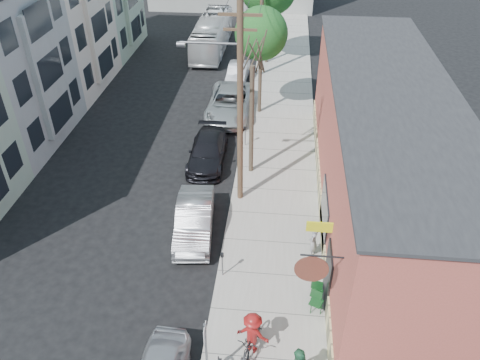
# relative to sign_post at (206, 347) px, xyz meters

# --- Properties ---
(ground) EXTENTS (120.00, 120.00, 0.00)m
(ground) POSITION_rel_sign_post_xyz_m (-2.35, 4.90, -1.83)
(ground) COLOR black
(sidewalk) EXTENTS (4.50, 58.00, 0.15)m
(sidewalk) POSITION_rel_sign_post_xyz_m (1.90, 15.90, -1.76)
(sidewalk) COLOR #A29E96
(sidewalk) RESTS_ON ground
(cafe_building) EXTENTS (6.60, 20.20, 6.61)m
(cafe_building) POSITION_rel_sign_post_xyz_m (6.64, 9.89, 1.47)
(cafe_building) COLOR #AF4D41
(cafe_building) RESTS_ON ground
(apartment_row) EXTENTS (6.30, 32.00, 9.00)m
(apartment_row) POSITION_rel_sign_post_xyz_m (-14.20, 18.90, 2.67)
(apartment_row) COLOR #A0B599
(apartment_row) RESTS_ON ground
(sign_post) EXTENTS (0.07, 0.45, 2.80)m
(sign_post) POSITION_rel_sign_post_xyz_m (0.00, 0.00, 0.00)
(sign_post) COLOR slate
(sign_post) RESTS_ON sidewalk
(parking_meter_near) EXTENTS (0.14, 0.14, 1.24)m
(parking_meter_near) POSITION_rel_sign_post_xyz_m (-0.10, 4.66, -0.85)
(parking_meter_near) COLOR slate
(parking_meter_near) RESTS_ON sidewalk
(parking_meter_far) EXTENTS (0.14, 0.14, 1.24)m
(parking_meter_far) POSITION_rel_sign_post_xyz_m (-0.10, 15.24, -0.85)
(parking_meter_far) COLOR slate
(parking_meter_far) RESTS_ON sidewalk
(utility_pole_near) EXTENTS (3.57, 0.28, 10.00)m
(utility_pole_near) POSITION_rel_sign_post_xyz_m (0.04, 10.09, 3.58)
(utility_pole_near) COLOR #503A28
(utility_pole_near) RESTS_ON sidewalk
(utility_pole_far) EXTENTS (1.80, 0.28, 10.00)m
(utility_pole_far) POSITION_rel_sign_post_xyz_m (0.10, 26.19, 3.51)
(utility_pole_far) COLOR #503A28
(utility_pole_far) RESTS_ON sidewalk
(tree_bare) EXTENTS (0.24, 0.24, 6.09)m
(tree_bare) POSITION_rel_sign_post_xyz_m (0.45, 12.58, 1.36)
(tree_bare) COLOR #44392C
(tree_bare) RESTS_ON sidewalk
(tree_leafy_mid) EXTENTS (3.29, 3.29, 6.97)m
(tree_leafy_mid) POSITION_rel_sign_post_xyz_m (0.45, 19.77, 3.62)
(tree_leafy_mid) COLOR #44392C
(tree_leafy_mid) RESTS_ON sidewalk
(patio_chair_a) EXTENTS (0.60, 0.60, 0.88)m
(patio_chair_a) POSITION_rel_sign_post_xyz_m (3.74, 3.67, -1.24)
(patio_chair_a) COLOR #113D18
(patio_chair_a) RESTS_ON sidewalk
(patio_chair_b) EXTENTS (0.66, 0.66, 0.88)m
(patio_chair_b) POSITION_rel_sign_post_xyz_m (3.71, 3.21, -1.24)
(patio_chair_b) COLOR #113D18
(patio_chair_b) RESTS_ON sidewalk
(patron_grey) EXTENTS (0.54, 0.65, 1.51)m
(patron_grey) POSITION_rel_sign_post_xyz_m (3.66, 6.26, -0.93)
(patron_grey) COLOR gray
(patron_grey) RESTS_ON sidewalk
(cyclist) EXTENTS (1.31, 0.95, 1.82)m
(cyclist) POSITION_rel_sign_post_xyz_m (1.41, 1.22, -0.77)
(cyclist) COLOR maroon
(cyclist) RESTS_ON sidewalk
(cyclist_bike) EXTENTS (1.18, 2.15, 1.07)m
(cyclist_bike) POSITION_rel_sign_post_xyz_m (1.41, 1.22, -1.15)
(cyclist_bike) COLOR black
(cyclist_bike) RESTS_ON sidewalk
(car_1) EXTENTS (2.09, 4.81, 1.54)m
(car_1) POSITION_rel_sign_post_xyz_m (-1.77, 7.37, -1.06)
(car_1) COLOR #9A9BA1
(car_1) RESTS_ON ground
(car_2) EXTENTS (2.07, 4.93, 1.42)m
(car_2) POSITION_rel_sign_post_xyz_m (-2.09, 13.42, -1.12)
(car_2) COLOR black
(car_2) RESTS_ON ground
(car_3) EXTENTS (2.82, 6.08, 1.69)m
(car_3) POSITION_rel_sign_post_xyz_m (-1.55, 19.40, -0.99)
(car_3) COLOR #B0B5B8
(car_3) RESTS_ON ground
(car_4) EXTENTS (1.60, 4.16, 1.35)m
(car_4) POSITION_rel_sign_post_xyz_m (-1.55, 24.99, -1.16)
(car_4) COLOR #ABACB3
(car_4) RESTS_ON ground
(bus) EXTENTS (2.45, 10.22, 2.84)m
(bus) POSITION_rel_sign_post_xyz_m (-4.51, 31.70, -0.41)
(bus) COLOR white
(bus) RESTS_ON ground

